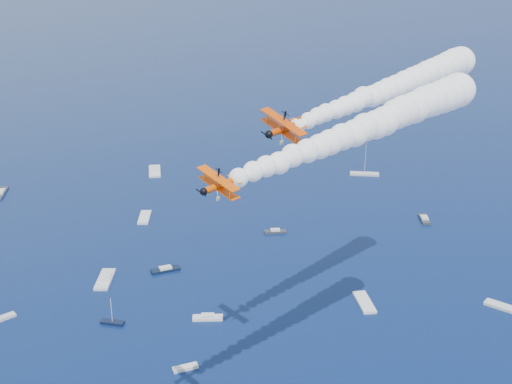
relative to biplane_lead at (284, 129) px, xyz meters
name	(u,v)px	position (x,y,z in m)	size (l,w,h in m)	color
biplane_lead	(284,129)	(0.00, 0.00, 0.00)	(8.12, 9.11, 5.49)	#DC4204
biplane_trail	(220,185)	(-19.86, -17.38, -0.65)	(6.31, 7.08, 4.27)	#ED5105
smoke_trail_lead	(389,89)	(27.85, 8.10, 2.20)	(56.18, 20.78, 10.65)	white
smoke_trail_trail	(364,128)	(8.25, -10.24, 1.55)	(56.65, 19.06, 10.65)	white
spectator_boats	(127,261)	(-5.34, 76.27, -56.50)	(225.90, 169.13, 0.70)	#0D1A32
boat_wakes	(144,271)	(-2.80, 68.81, -56.82)	(194.68, 199.70, 0.04)	white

